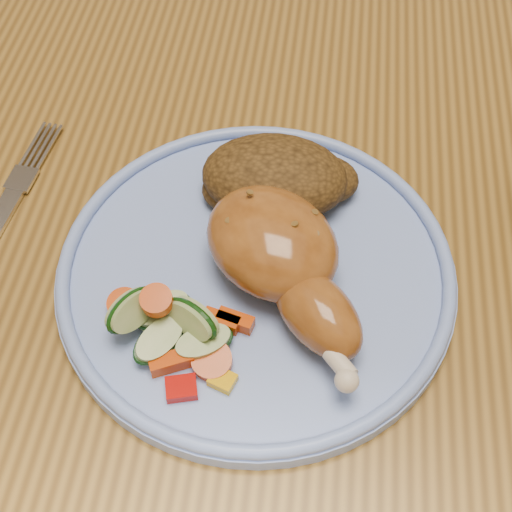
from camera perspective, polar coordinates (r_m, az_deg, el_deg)
name	(u,v)px	position (r m, az deg, el deg)	size (l,w,h in m)	color
ground	(282,507)	(1.23, 2.11, -19.43)	(4.00, 4.00, 0.00)	brown
dining_table	(305,273)	(0.62, 3.93, -1.39)	(0.90, 1.40, 0.75)	brown
chair_far	(330,13)	(1.20, 5.95, 18.77)	(0.42, 0.42, 0.91)	#4C2D16
plate	(256,273)	(0.51, 0.00, -1.39)	(0.28, 0.28, 0.01)	#7694DD
plate_rim	(256,264)	(0.50, 0.00, -0.67)	(0.28, 0.28, 0.01)	#7694DD
chicken_leg	(283,259)	(0.48, 2.15, -0.21)	(0.14, 0.17, 0.05)	#93551E
rice_pilaf	(278,178)	(0.54, 1.75, 6.22)	(0.12, 0.08, 0.05)	#4D3313
vegetable_pile	(173,328)	(0.47, -6.67, -5.71)	(0.10, 0.09, 0.04)	#A50A05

